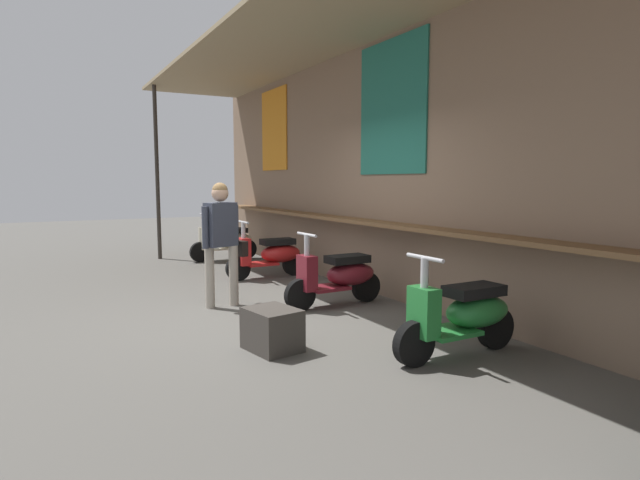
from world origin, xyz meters
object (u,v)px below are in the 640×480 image
(scooter_red, at_px, (271,255))
(merchandise_crate, at_px, (272,329))
(scooter_cream, at_px, (228,241))
(scooter_maroon, at_px, (340,276))
(scooter_green, at_px, (464,314))
(shopper_with_handbag, at_px, (222,233))

(scooter_red, bearing_deg, merchandise_crate, 67.65)
(scooter_cream, distance_m, scooter_maroon, 4.47)
(scooter_red, height_order, merchandise_crate, scooter_red)
(scooter_green, height_order, shopper_with_handbag, shopper_with_handbag)
(scooter_red, bearing_deg, scooter_maroon, 90.88)
(scooter_cream, height_order, scooter_maroon, same)
(scooter_green, distance_m, shopper_with_handbag, 3.25)
(scooter_maroon, relative_size, merchandise_crate, 2.71)
(scooter_cream, bearing_deg, merchandise_crate, 74.39)
(scooter_green, relative_size, shopper_with_handbag, 0.88)
(scooter_red, distance_m, scooter_green, 4.46)
(scooter_cream, distance_m, shopper_with_handbag, 4.07)
(scooter_red, distance_m, merchandise_crate, 3.78)
(scooter_green, xyz_separation_m, shopper_with_handbag, (-2.91, -1.35, 0.57))
(scooter_cream, xyz_separation_m, merchandise_crate, (5.71, -1.49, -0.19))
(scooter_red, distance_m, scooter_maroon, 2.23)
(scooter_red, height_order, scooter_green, same)
(scooter_maroon, bearing_deg, merchandise_crate, 38.43)
(scooter_maroon, xyz_separation_m, merchandise_crate, (1.24, -1.49, -0.19))
(scooter_maroon, relative_size, scooter_green, 1.00)
(scooter_red, bearing_deg, scooter_green, 90.88)
(shopper_with_handbag, height_order, merchandise_crate, shopper_with_handbag)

